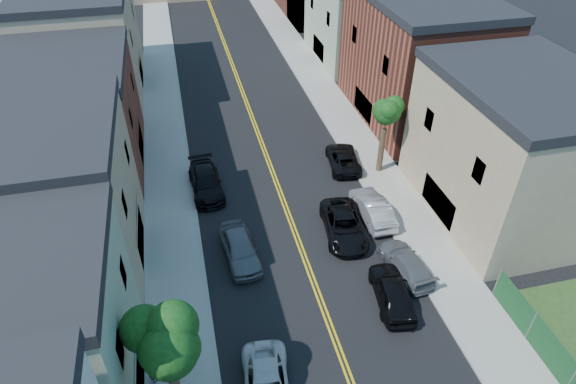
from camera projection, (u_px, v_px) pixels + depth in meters
sidewalk_left at (163, 130)px, 41.86m from camera, size 3.20×100.00×0.15m
sidewalk_right at (338, 110)px, 44.79m from camera, size 3.20×100.00×0.15m
curb_left at (184, 128)px, 42.18m from camera, size 0.30×100.00×0.15m
curb_right at (319, 112)px, 44.46m from camera, size 0.30×100.00×0.15m
bldg_left_palegrn at (13, 349)px, 19.63m from camera, size 9.00×8.00×8.50m
bldg_left_tan_near at (46, 208)px, 26.44m from camera, size 9.00×10.00×9.00m
bldg_left_brick at (71, 120)px, 35.26m from camera, size 9.00×12.00×8.00m
bldg_left_tan_far at (86, 43)px, 45.63m from camera, size 9.00×16.00×9.50m
bldg_right_tan at (512, 153)px, 30.86m from camera, size 9.00×12.00×9.00m
bldg_right_brick at (417, 61)px, 41.39m from camera, size 9.00×14.00×10.00m
bldg_right_palegrn at (359, 19)px, 52.67m from camera, size 9.00×12.00×8.50m
tree_left_mid at (160, 323)px, 17.81m from camera, size 5.20×5.20×9.29m
tree_right_far at (388, 103)px, 33.62m from camera, size 4.40×4.40×8.03m
grey_car_left at (240, 248)px, 29.23m from camera, size 2.25×4.84×1.60m
black_car_left at (206, 182)px, 34.68m from camera, size 2.38×5.34×1.52m
grey_car_right at (406, 263)px, 28.47m from camera, size 2.26×4.61×1.29m
black_car_right at (392, 292)px, 26.56m from camera, size 2.43×4.74×1.54m
silver_car_right at (373, 208)px, 32.30m from camera, size 1.76×4.74×1.55m
dark_car_right_far at (343, 158)px, 37.36m from camera, size 2.78×4.98×1.32m
black_suv_lane at (344, 225)px, 31.00m from camera, size 3.05×5.52×1.46m
pedestrian_left at (151, 370)px, 22.55m from camera, size 0.58×0.69×1.62m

